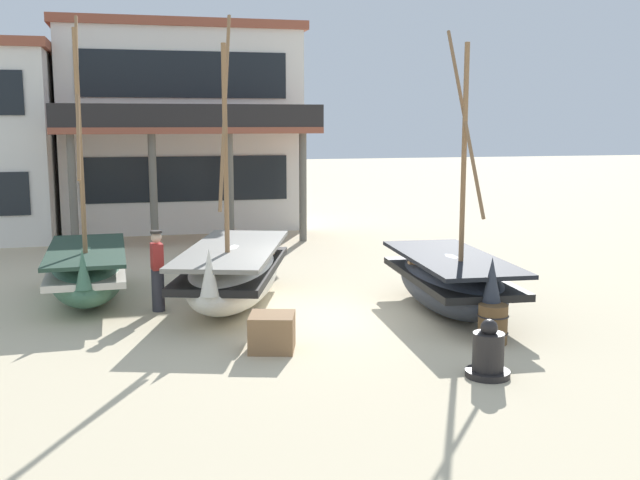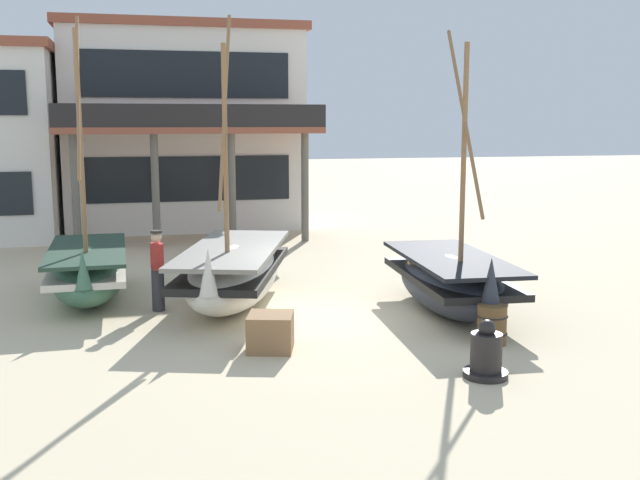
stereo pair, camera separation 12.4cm
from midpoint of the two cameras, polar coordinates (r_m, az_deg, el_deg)
ground_plane at (r=15.18m, az=1.13°, el=-5.81°), size 120.00×120.00×0.00m
fishing_boat_near_left at (r=15.59m, az=10.18°, el=-3.09°), size 2.02×4.44×5.71m
fishing_boat_centre_large at (r=17.17m, az=-17.08°, el=-2.25°), size 1.72×4.42×6.16m
fishing_boat_far_right at (r=16.06m, az=-6.41°, el=-2.49°), size 3.22×5.26×6.03m
fisherman_by_hull at (r=15.75m, az=-12.07°, el=-2.35°), size 0.27×0.39×1.68m
capstan_winch at (r=11.88m, az=12.85°, el=-8.55°), size 0.69×0.69×0.91m
wooden_barrel at (r=13.62m, az=13.22°, el=-6.28°), size 0.56×0.56×0.70m
cargo_crate at (r=12.94m, az=-3.51°, el=-7.02°), size 0.94×0.94×0.63m
harbor_building_main at (r=28.63m, az=-10.29°, el=8.47°), size 8.63×8.32×7.30m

